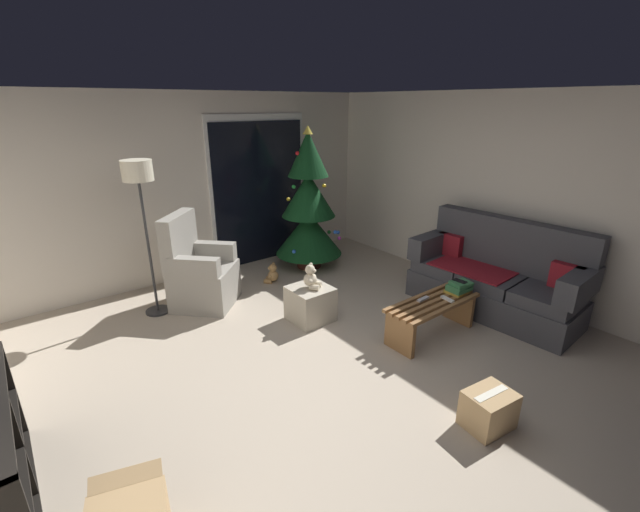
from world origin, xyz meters
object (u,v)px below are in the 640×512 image
(teddy_bear_honey_by_tree, at_px, (272,274))
(couch, at_px, (496,278))
(cell_phone, at_px, (460,281))
(ottoman, at_px, (310,304))
(coffee_table, at_px, (432,313))
(floor_lamp, at_px, (139,186))
(christmas_tree, at_px, (308,208))
(cardboard_box_taped_mid_floor, at_px, (489,410))
(remote_silver, at_px, (423,299))
(book_stack, at_px, (459,287))
(teddy_bear_cream, at_px, (311,278))
(remote_white, at_px, (447,299))
(armchair, at_px, (200,273))

(teddy_bear_honey_by_tree, bearing_deg, couch, -54.12)
(cell_phone, height_order, ottoman, cell_phone)
(coffee_table, bearing_deg, floor_lamp, 132.24)
(coffee_table, xyz_separation_m, christmas_tree, (0.17, 2.40, 0.64))
(cell_phone, distance_m, cardboard_box_taped_mid_floor, 1.61)
(remote_silver, height_order, book_stack, book_stack)
(remote_silver, bearing_deg, teddy_bear_cream, 34.95)
(couch, height_order, coffee_table, couch)
(remote_white, distance_m, cardboard_box_taped_mid_floor, 1.38)
(remote_silver, bearing_deg, cardboard_box_taped_mid_floor, 148.87)
(christmas_tree, bearing_deg, coffee_table, -94.10)
(couch, bearing_deg, ottoman, 148.81)
(coffee_table, distance_m, remote_silver, 0.18)
(floor_lamp, bearing_deg, ottoman, -43.84)
(remote_silver, bearing_deg, book_stack, -106.83)
(cell_phone, bearing_deg, teddy_bear_cream, 135.38)
(christmas_tree, xyz_separation_m, cardboard_box_taped_mid_floor, (-0.91, -3.52, -0.76))
(remote_white, bearing_deg, christmas_tree, 97.05)
(book_stack, distance_m, cell_phone, 0.07)
(cell_phone, xyz_separation_m, christmas_tree, (-0.22, 2.44, 0.37))
(coffee_table, xyz_separation_m, ottoman, (-0.80, 1.07, -0.07))
(armchair, xyz_separation_m, teddy_bear_cream, (0.82, -1.16, 0.12))
(floor_lamp, height_order, teddy_bear_cream, floor_lamp)
(floor_lamp, bearing_deg, cardboard_box_taped_mid_floor, -68.12)
(book_stack, height_order, armchair, armchair)
(cell_phone, bearing_deg, floor_lamp, 134.75)
(ottoman, xyz_separation_m, teddy_bear_cream, (0.01, -0.01, 0.32))
(remote_white, bearing_deg, remote_silver, 149.21)
(coffee_table, relative_size, christmas_tree, 0.53)
(couch, distance_m, teddy_bear_cream, 2.20)
(couch, distance_m, remote_silver, 1.16)
(book_stack, relative_size, teddy_bear_cream, 0.92)
(remote_silver, height_order, teddy_bear_honey_by_tree, remote_silver)
(teddy_bear_cream, bearing_deg, cardboard_box_taped_mid_floor, -88.47)
(remote_silver, relative_size, ottoman, 0.35)
(christmas_tree, xyz_separation_m, teddy_bear_cream, (-0.97, -1.35, -0.39))
(remote_white, bearing_deg, floor_lamp, 140.96)
(couch, xyz_separation_m, floor_lamp, (-3.21, 2.41, 1.11))
(book_stack, height_order, ottoman, book_stack)
(ottoman, xyz_separation_m, cardboard_box_taped_mid_floor, (0.06, -2.18, -0.05))
(cell_phone, xyz_separation_m, floor_lamp, (-2.52, 2.37, 0.96))
(teddy_bear_honey_by_tree, xyz_separation_m, cardboard_box_taped_mid_floor, (-0.15, -3.35, 0.03))
(cardboard_box_taped_mid_floor, bearing_deg, remote_white, 50.01)
(coffee_table, height_order, remote_silver, remote_silver)
(remote_silver, distance_m, cardboard_box_taped_mid_floor, 1.40)
(couch, relative_size, christmas_tree, 0.96)
(remote_white, bearing_deg, book_stack, 16.52)
(couch, height_order, cell_phone, couch)
(book_stack, bearing_deg, cell_phone, 27.40)
(remote_silver, relative_size, remote_white, 1.00)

